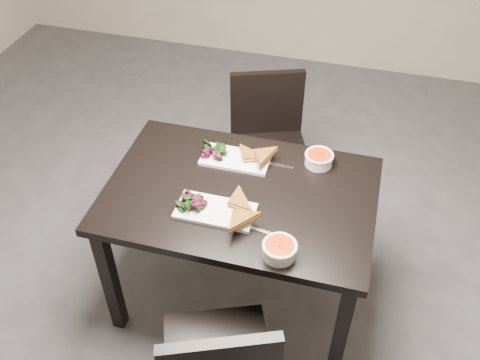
{
  "coord_description": "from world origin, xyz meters",
  "views": [
    {
      "loc": [
        0.68,
        -1.7,
        2.4
      ],
      "look_at": [
        0.24,
        -0.03,
        0.82
      ],
      "focal_mm": 40.23,
      "sensor_mm": 36.0,
      "label": 1
    }
  ],
  "objects": [
    {
      "name": "plate_far",
      "position": [
        0.16,
        0.17,
        0.76
      ],
      "size": [
        0.32,
        0.16,
        0.02
      ],
      "primitive_type": "cube",
      "color": "white",
      "rests_on": "table"
    },
    {
      "name": "chair_far",
      "position": [
        0.2,
        0.72,
        0.48
      ],
      "size": [
        0.54,
        0.54,
        0.85
      ],
      "rotation": [
        0.0,
        0.0,
        0.35
      ],
      "color": "black",
      "rests_on": "ground"
    },
    {
      "name": "salad_far",
      "position": [
        0.06,
        0.17,
        0.79
      ],
      "size": [
        0.1,
        0.09,
        0.04
      ],
      "primitive_type": null,
      "color": "black",
      "rests_on": "plate_far"
    },
    {
      "name": "soup_bowl_near",
      "position": [
        0.48,
        -0.34,
        0.79
      ],
      "size": [
        0.14,
        0.14,
        0.06
      ],
      "color": "white",
      "rests_on": "table"
    },
    {
      "name": "plate_near",
      "position": [
        0.17,
        -0.18,
        0.76
      ],
      "size": [
        0.34,
        0.17,
        0.02
      ],
      "primitive_type": "cube",
      "color": "white",
      "rests_on": "table"
    },
    {
      "name": "sandwich_near",
      "position": [
        0.23,
        -0.17,
        0.79
      ],
      "size": [
        0.19,
        0.15,
        0.05
      ],
      "primitive_type": null,
      "rotation": [
        0.0,
        0.0,
        -0.17
      ],
      "color": "brown",
      "rests_on": "plate_near"
    },
    {
      "name": "soup_bowl_far",
      "position": [
        0.54,
        0.25,
        0.78
      ],
      "size": [
        0.14,
        0.14,
        0.06
      ],
      "color": "white",
      "rests_on": "table"
    },
    {
      "name": "sandwich_far",
      "position": [
        0.22,
        0.16,
        0.79
      ],
      "size": [
        0.2,
        0.17,
        0.05
      ],
      "primitive_type": null,
      "rotation": [
        0.0,
        0.0,
        0.4
      ],
      "color": "brown",
      "rests_on": "plate_far"
    },
    {
      "name": "cutlery_near",
      "position": [
        0.38,
        -0.23,
        0.75
      ],
      "size": [
        0.18,
        0.04,
        0.0
      ],
      "primitive_type": "cube",
      "rotation": [
        0.0,
        0.0,
        -0.15
      ],
      "color": "silver",
      "rests_on": "table"
    },
    {
      "name": "salad_near",
      "position": [
        0.07,
        -0.18,
        0.79
      ],
      "size": [
        0.11,
        0.09,
        0.05
      ],
      "primitive_type": null,
      "color": "black",
      "rests_on": "plate_near"
    },
    {
      "name": "table",
      "position": [
        0.24,
        -0.03,
        0.65
      ],
      "size": [
        1.2,
        0.8,
        0.75
      ],
      "color": "black",
      "rests_on": "ground"
    },
    {
      "name": "cutlery_far",
      "position": [
        0.35,
        0.19,
        0.75
      ],
      "size": [
        0.18,
        0.02,
        0.0
      ],
      "primitive_type": "cube",
      "rotation": [
        0.0,
        0.0,
        -0.03
      ],
      "color": "silver",
      "rests_on": "table"
    },
    {
      "name": "ground",
      "position": [
        0.0,
        0.0,
        0.0
      ],
      "size": [
        5.0,
        5.0,
        0.0
      ],
      "primitive_type": "plane",
      "color": "#47474C",
      "rests_on": "ground"
    }
  ]
}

